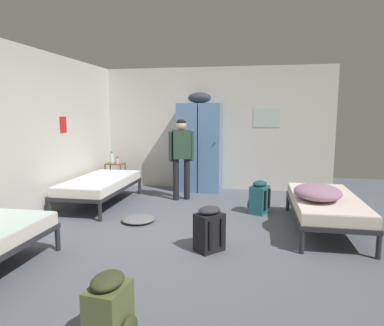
% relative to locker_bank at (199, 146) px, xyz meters
% --- Properties ---
extents(ground_plane, '(9.56, 9.56, 0.00)m').
position_rel_locker_bank_xyz_m(ground_plane, '(0.29, -2.71, -0.97)').
color(ground_plane, '#565B66').
extents(room_backdrop, '(4.95, 6.03, 2.62)m').
position_rel_locker_bank_xyz_m(room_backdrop, '(-1.04, -1.34, 0.34)').
color(room_backdrop, beige).
rests_on(room_backdrop, ground_plane).
extents(locker_bank, '(0.90, 0.55, 2.07)m').
position_rel_locker_bank_xyz_m(locker_bank, '(0.00, 0.00, 0.00)').
color(locker_bank, '#5B84B2').
rests_on(locker_bank, ground_plane).
extents(shelf_unit, '(0.38, 0.30, 0.57)m').
position_rel_locker_bank_xyz_m(shelf_unit, '(-1.82, -0.18, -0.62)').
color(shelf_unit, brown).
rests_on(shelf_unit, ground_plane).
extents(bed_left_rear, '(0.90, 1.90, 0.49)m').
position_rel_locker_bank_xyz_m(bed_left_rear, '(-1.57, -1.45, -0.59)').
color(bed_left_rear, '#28282D').
rests_on(bed_left_rear, ground_plane).
extents(bed_right, '(0.90, 1.90, 0.49)m').
position_rel_locker_bank_xyz_m(bed_right, '(2.15, -2.16, -0.59)').
color(bed_right, '#28282D').
rests_on(bed_right, ground_plane).
extents(bedding_heap, '(0.62, 0.77, 0.20)m').
position_rel_locker_bank_xyz_m(bedding_heap, '(2.01, -2.35, -0.38)').
color(bedding_heap, gray).
rests_on(bedding_heap, bed_right).
extents(person_traveler, '(0.45, 0.30, 1.53)m').
position_rel_locker_bank_xyz_m(person_traveler, '(-0.21, -0.82, -0.05)').
color(person_traveler, black).
rests_on(person_traveler, ground_plane).
extents(water_bottle, '(0.07, 0.07, 0.25)m').
position_rel_locker_bank_xyz_m(water_bottle, '(-1.90, -0.16, -0.29)').
color(water_bottle, silver).
rests_on(water_bottle, shelf_unit).
extents(lotion_bottle, '(0.06, 0.06, 0.15)m').
position_rel_locker_bank_xyz_m(lotion_bottle, '(-1.75, -0.22, -0.34)').
color(lotion_bottle, beige).
rests_on(lotion_bottle, shelf_unit).
extents(backpack_teal, '(0.40, 0.39, 0.55)m').
position_rel_locker_bank_xyz_m(backpack_teal, '(1.24, -1.48, -0.71)').
color(backpack_teal, '#23666B').
rests_on(backpack_teal, ground_plane).
extents(backpack_black, '(0.42, 0.42, 0.55)m').
position_rel_locker_bank_xyz_m(backpack_black, '(0.64, -3.18, -0.71)').
color(backpack_black, black).
rests_on(backpack_black, ground_plane).
extents(backpack_olive, '(0.36, 0.34, 0.55)m').
position_rel_locker_bank_xyz_m(backpack_olive, '(0.19, -5.03, -0.71)').
color(backpack_olive, '#566038').
rests_on(backpack_olive, ground_plane).
extents(clothes_pile_grey, '(0.50, 0.51, 0.08)m').
position_rel_locker_bank_xyz_m(clothes_pile_grey, '(-0.57, -2.28, -0.93)').
color(clothes_pile_grey, slate).
rests_on(clothes_pile_grey, ground_plane).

